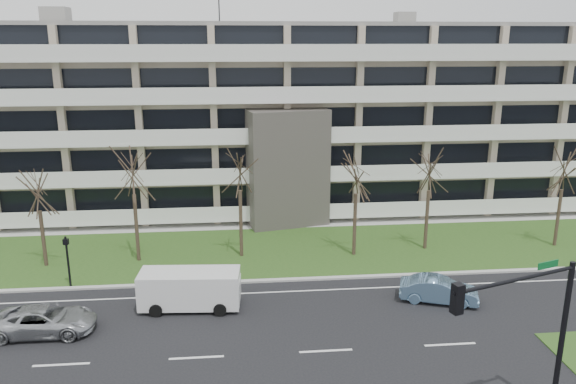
{
  "coord_description": "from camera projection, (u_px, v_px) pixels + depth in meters",
  "views": [
    {
      "loc": [
        -4.0,
        -23.03,
        14.14
      ],
      "look_at": [
        -0.82,
        10.0,
        5.0
      ],
      "focal_mm": 35.0,
      "sensor_mm": 36.0,
      "label": 1
    }
  ],
  "objects": [
    {
      "name": "tree_5",
      "position": [
        430.0,
        167.0,
        37.36
      ],
      "size": [
        3.74,
        3.74,
        7.49
      ],
      "color": "#382B21",
      "rests_on": "ground"
    },
    {
      "name": "traffic_signal",
      "position": [
        529.0,
        323.0,
        20.18
      ],
      "size": [
        5.38,
        2.05,
        6.52
      ],
      "rotation": [
        0.0,
        0.0,
        0.32
      ],
      "color": "black",
      "rests_on": "ground"
    },
    {
      "name": "tree_3",
      "position": [
        239.0,
        164.0,
        35.9
      ],
      "size": [
        4.09,
        4.09,
        8.17
      ],
      "color": "#382B21",
      "rests_on": "ground"
    },
    {
      "name": "blue_sedan",
      "position": [
        439.0,
        290.0,
        30.96
      ],
      "size": [
        4.49,
        2.77,
        1.4
      ],
      "primitive_type": "imported",
      "rotation": [
        0.0,
        0.0,
        1.24
      ],
      "color": "#6B93B9",
      "rests_on": "ground"
    },
    {
      "name": "silver_pickup",
      "position": [
        44.0,
        320.0,
        27.64
      ],
      "size": [
        4.97,
        2.32,
        1.38
      ],
      "primitive_type": "imported",
      "rotation": [
        0.0,
        0.0,
        1.56
      ],
      "color": "#AFB2B7",
      "rests_on": "ground"
    },
    {
      "name": "white_van",
      "position": [
        191.0,
        286.0,
        30.14
      ],
      "size": [
        5.49,
        2.51,
        2.08
      ],
      "rotation": [
        0.0,
        0.0,
        -0.07
      ],
      "color": "white",
      "rests_on": "ground"
    },
    {
      "name": "curb",
      "position": [
        305.0,
        279.0,
        33.89
      ],
      "size": [
        90.0,
        0.35,
        0.12
      ],
      "primitive_type": "cube",
      "color": "#B2B2AD",
      "rests_on": "ground"
    },
    {
      "name": "tree_4",
      "position": [
        357.0,
        169.0,
        36.2
      ],
      "size": [
        3.84,
        3.84,
        7.67
      ],
      "color": "#382B21",
      "rests_on": "ground"
    },
    {
      "name": "grass_verge",
      "position": [
        296.0,
        250.0,
        38.69
      ],
      "size": [
        90.0,
        10.0,
        0.06
      ],
      "primitive_type": "cube",
      "color": "#244A18",
      "rests_on": "ground"
    },
    {
      "name": "pedestrian_signal",
      "position": [
        67.0,
        255.0,
        32.39
      ],
      "size": [
        0.31,
        0.26,
        3.16
      ],
      "rotation": [
        0.0,
        0.0,
        -0.08
      ],
      "color": "black",
      "rests_on": "ground"
    },
    {
      "name": "sidewalk",
      "position": [
        288.0,
        224.0,
        43.97
      ],
      "size": [
        90.0,
        2.0,
        0.08
      ],
      "primitive_type": "cube",
      "color": "#B2B2AD",
      "rests_on": "ground"
    },
    {
      "name": "tree_6",
      "position": [
        565.0,
        167.0,
        37.95
      ],
      "size": [
        3.67,
        3.67,
        7.33
      ],
      "color": "#382B21",
      "rests_on": "ground"
    },
    {
      "name": "ground",
      "position": [
        326.0,
        351.0,
        26.22
      ],
      "size": [
        160.0,
        160.0,
        0.0
      ],
      "primitive_type": "plane",
      "color": "black",
      "rests_on": "ground"
    },
    {
      "name": "lane_edge_line",
      "position": [
        308.0,
        291.0,
        32.46
      ],
      "size": [
        90.0,
        0.12,
        0.01
      ],
      "primitive_type": "cube",
      "color": "white",
      "rests_on": "ground"
    },
    {
      "name": "apartment_building",
      "position": [
        280.0,
        116.0,
        48.5
      ],
      "size": [
        60.5,
        15.1,
        18.75
      ],
      "color": "tan",
      "rests_on": "ground"
    },
    {
      "name": "tree_2",
      "position": [
        132.0,
        168.0,
        35.14
      ],
      "size": [
        4.04,
        4.04,
        8.08
      ],
      "color": "#382B21",
      "rests_on": "ground"
    },
    {
      "name": "tree_1",
      "position": [
        37.0,
        189.0,
        34.59
      ],
      "size": [
        3.31,
        3.31,
        6.62
      ],
      "color": "#382B21",
      "rests_on": "ground"
    }
  ]
}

